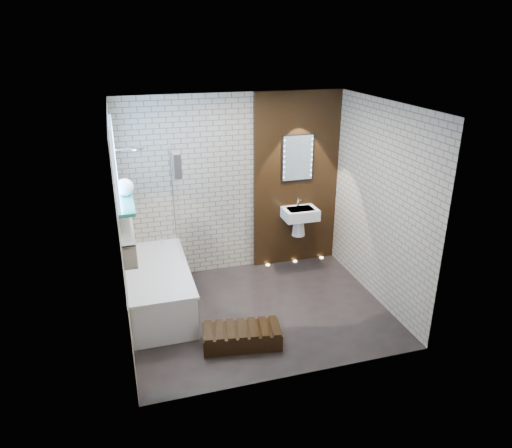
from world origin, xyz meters
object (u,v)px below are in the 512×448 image
object	(u,v)px
bath_screen	(176,202)
walnut_step	(242,337)
bathtub	(158,288)
washbasin	(300,217)
led_mirror	(298,158)

from	to	relation	value
bath_screen	walnut_step	distance (m)	1.98
bathtub	bath_screen	world-z (taller)	bath_screen
bathtub	washbasin	world-z (taller)	washbasin
bath_screen	led_mirror	xyz separation A→B (m)	(1.82, 0.34, 0.37)
washbasin	led_mirror	distance (m)	0.88
bathtub	led_mirror	xyz separation A→B (m)	(2.17, 0.78, 1.36)
bathtub	led_mirror	world-z (taller)	led_mirror
walnut_step	washbasin	bearing A→B (deg)	51.55
led_mirror	bathtub	bearing A→B (deg)	-160.22
washbasin	walnut_step	xyz separation A→B (m)	(-1.35, -1.70, -0.69)
walnut_step	led_mirror	bearing A→B (deg)	54.01
bathtub	led_mirror	bearing A→B (deg)	19.78
bath_screen	washbasin	world-z (taller)	bath_screen
walnut_step	bath_screen	bearing A→B (deg)	107.38
bathtub	walnut_step	bearing A→B (deg)	-52.31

